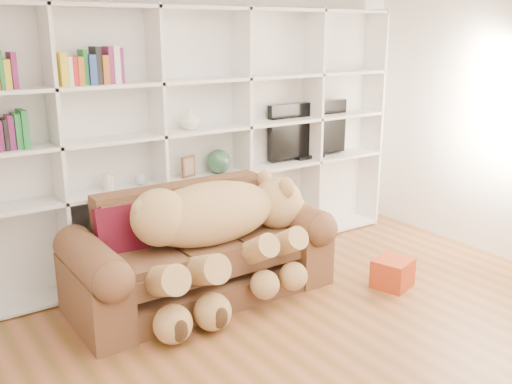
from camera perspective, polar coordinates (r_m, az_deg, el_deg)
floor at (r=4.04m, az=12.06°, el=-17.22°), size 5.00×5.00×0.00m
wall_back at (r=5.46m, az=-6.49°, el=7.00°), size 5.00×0.02×2.70m
bookshelf at (r=5.24m, az=-8.08°, el=6.08°), size 4.43×0.35×2.40m
sofa at (r=4.85m, az=-5.66°, el=-6.49°), size 2.17×0.94×0.91m
teddy_bear at (r=4.63m, az=-3.86°, el=-3.54°), size 1.74×0.92×1.01m
throw_pillow at (r=4.63m, az=-13.32°, el=-3.75°), size 0.41×0.25×0.42m
gift_box at (r=5.21m, az=13.50°, el=-7.87°), size 0.39×0.37×0.25m
tv at (r=6.10m, az=5.22°, el=6.13°), size 1.01×0.18×0.59m
picture_frame at (r=5.29m, az=-6.78°, el=2.56°), size 0.16×0.07×0.20m
green_vase at (r=5.45m, az=-3.75°, el=3.08°), size 0.23×0.23×0.23m
figurine_tall at (r=5.00m, az=-14.63°, el=0.97°), size 0.08×0.08×0.15m
figurine_short at (r=5.01m, az=-14.43°, el=0.87°), size 0.08×0.08×0.13m
snow_globe at (r=5.11m, az=-11.50°, el=1.24°), size 0.10×0.10×0.10m
shelf_vase at (r=5.23m, az=-6.62°, el=7.28°), size 0.21×0.21×0.19m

